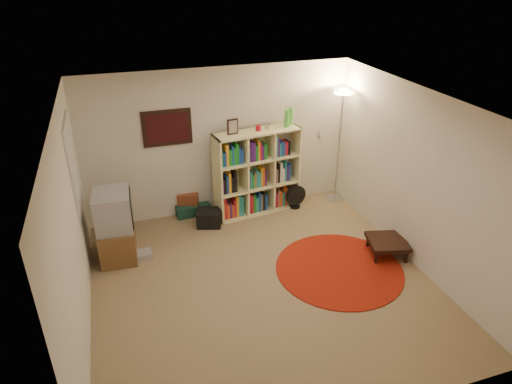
% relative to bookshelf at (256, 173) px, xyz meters
% --- Properties ---
extents(room, '(4.54, 4.54, 2.54)m').
position_rel_bookshelf_xyz_m(room, '(-0.60, -1.94, 0.54)').
color(room, '#8A7251').
rests_on(room, ground).
extents(bookshelf, '(1.52, 0.62, 1.78)m').
position_rel_bookshelf_xyz_m(bookshelf, '(0.00, 0.00, 0.00)').
color(bookshelf, '#FFF6AA').
rests_on(bookshelf, ground).
extents(floor_lamp, '(0.43, 0.43, 2.07)m').
position_rel_bookshelf_xyz_m(floor_lamp, '(1.52, -0.05, 1.00)').
color(floor_lamp, silver).
rests_on(floor_lamp, ground).
extents(floor_fan, '(0.38, 0.23, 0.43)m').
position_rel_bookshelf_xyz_m(floor_fan, '(0.71, -0.12, -0.50)').
color(floor_fan, black).
rests_on(floor_fan, ground).
extents(tv_stand, '(0.55, 0.75, 1.06)m').
position_rel_bookshelf_xyz_m(tv_stand, '(-2.37, -0.70, -0.21)').
color(tv_stand, brown).
rests_on(tv_stand, ground).
extents(dvd_box, '(0.28, 0.24, 0.09)m').
position_rel_bookshelf_xyz_m(dvd_box, '(-2.05, -0.85, -0.67)').
color(dvd_box, '#A0A0A4').
rests_on(dvd_box, ground).
extents(suitcase, '(0.61, 0.43, 0.19)m').
position_rel_bookshelf_xyz_m(suitcase, '(-1.09, 0.26, -0.62)').
color(suitcase, '#153A2D').
rests_on(suitcase, ground).
extents(wicker_basket, '(0.41, 0.34, 0.20)m').
position_rel_bookshelf_xyz_m(wicker_basket, '(-1.14, 0.30, -0.43)').
color(wicker_basket, brown).
rests_on(wicker_basket, suitcase).
extents(duffel_bag, '(0.47, 0.42, 0.27)m').
position_rel_bookshelf_xyz_m(duffel_bag, '(-0.90, -0.24, -0.58)').
color(duffel_bag, black).
rests_on(duffel_bag, ground).
extents(paper_towel, '(0.17, 0.17, 0.27)m').
position_rel_bookshelf_xyz_m(paper_towel, '(-0.67, 0.18, -0.58)').
color(paper_towel, white).
rests_on(paper_towel, ground).
extents(red_rug, '(1.82, 1.82, 0.02)m').
position_rel_bookshelf_xyz_m(red_rug, '(0.61, -2.02, -0.71)').
color(red_rug, maroon).
rests_on(red_rug, ground).
extents(side_table, '(0.67, 0.67, 0.25)m').
position_rel_bookshelf_xyz_m(side_table, '(1.45, -1.90, -0.50)').
color(side_table, black).
rests_on(side_table, ground).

